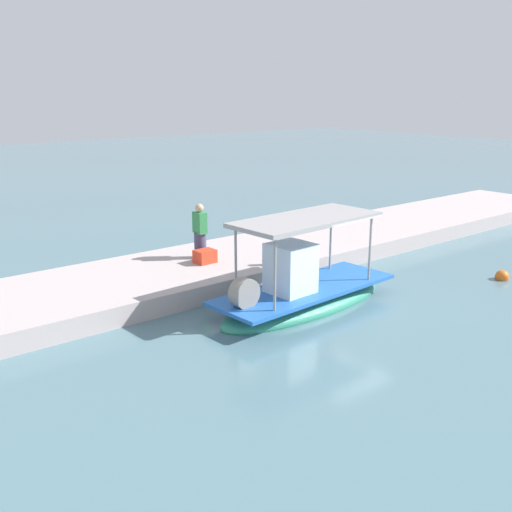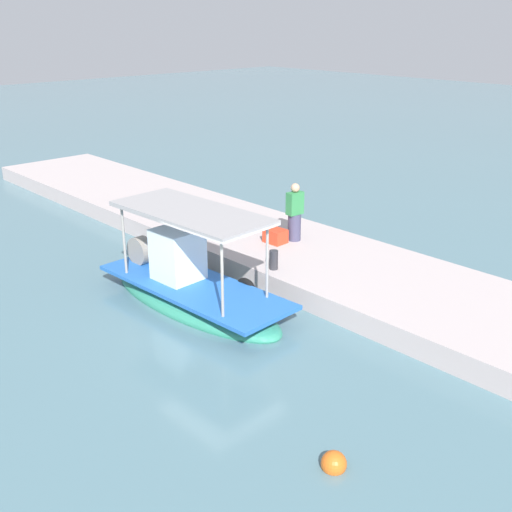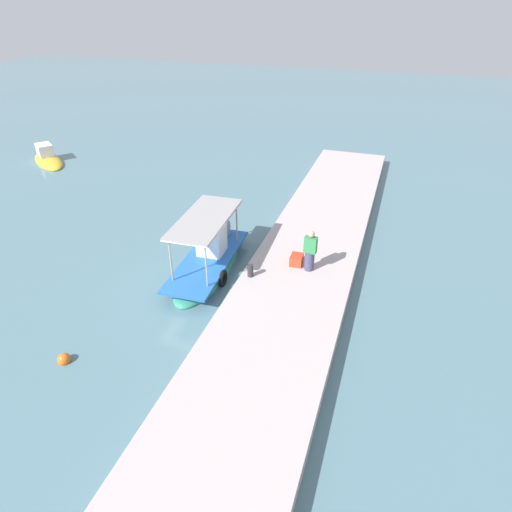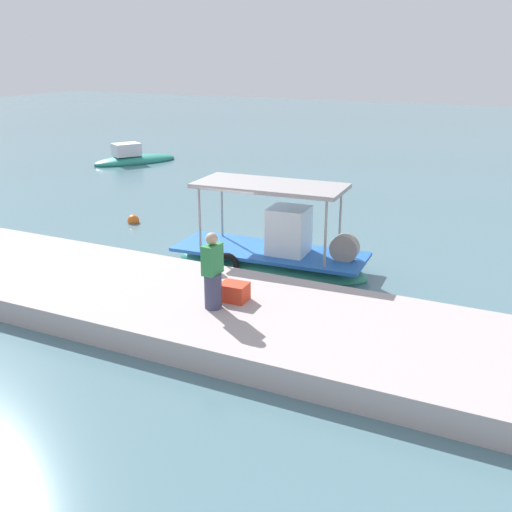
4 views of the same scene
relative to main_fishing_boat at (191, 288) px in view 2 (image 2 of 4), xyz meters
The scene contains 7 objects.
ground_plane 1.49m from the main_fishing_boat, behind, with size 120.00×120.00×0.00m, color slate.
dock_quay 4.25m from the main_fishing_boat, 109.46° to the right, with size 36.00×4.39×0.58m, color #B6A8A7.
main_fishing_boat is the anchor object (origin of this frame).
fisherman_near_bollard 4.49m from the main_fishing_boat, 83.93° to the right, with size 0.43×0.53×1.79m.
mooring_bollard 2.40m from the main_fishing_boat, 109.87° to the right, with size 0.24×0.24×0.54m, color #2D2D33.
cargo_crate 3.85m from the main_fishing_boat, 79.59° to the right, with size 0.63×0.51×0.42m, color red.
marker_buoy 7.13m from the main_fishing_boat, 161.71° to the left, with size 0.44×0.44×0.44m.
Camera 2 is at (-10.67, 8.79, 7.05)m, focal length 43.98 mm.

